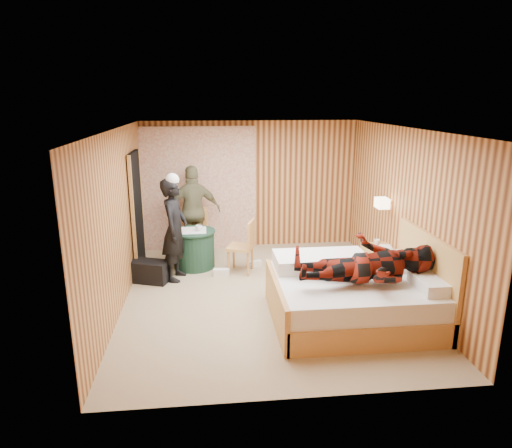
{
  "coord_description": "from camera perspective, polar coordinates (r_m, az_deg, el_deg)",
  "views": [
    {
      "loc": [
        -0.83,
        -6.38,
        2.91
      ],
      "look_at": [
        -0.11,
        0.31,
        1.05
      ],
      "focal_mm": 32.0,
      "sensor_mm": 36.0,
      "label": 1
    }
  ],
  "objects": [
    {
      "name": "ceiling",
      "position": [
        6.44,
        1.33,
        11.81
      ],
      "size": [
        4.2,
        5.0,
        0.01
      ],
      "primitive_type": "cube",
      "color": "white",
      "rests_on": "wall_back"
    },
    {
      "name": "cup_table",
      "position": [
        7.98,
        -7.15,
        -0.51
      ],
      "size": [
        0.13,
        0.13,
        0.1
      ],
      "primitive_type": "imported",
      "rotation": [
        0.0,
        0.0,
        0.02
      ],
      "color": "white",
      "rests_on": "round_table"
    },
    {
      "name": "wall_back",
      "position": [
        9.07,
        -0.74,
        4.9
      ],
      "size": [
        4.2,
        0.02,
        2.5
      ],
      "primitive_type": "cube",
      "color": "tan",
      "rests_on": "floor"
    },
    {
      "name": "bed",
      "position": [
        6.36,
        12.42,
        -8.74
      ],
      "size": [
        2.19,
        1.72,
        1.18
      ],
      "color": "#DFB65B",
      "rests_on": "floor"
    },
    {
      "name": "round_table",
      "position": [
        8.14,
        -7.76,
        -3.06
      ],
      "size": [
        0.77,
        0.77,
        0.68
      ],
      "color": "#1C3D29",
      "rests_on": "floor"
    },
    {
      "name": "curtain",
      "position": [
        8.97,
        -7.09,
        4.35
      ],
      "size": [
        2.2,
        0.08,
        2.4
      ],
      "primitive_type": "cube",
      "color": "beige",
      "rests_on": "floor"
    },
    {
      "name": "woman_standing",
      "position": [
        7.52,
        -10.13,
        -0.71
      ],
      "size": [
        0.53,
        0.69,
        1.69
      ],
      "primitive_type": "imported",
      "rotation": [
        0.0,
        0.0,
        1.35
      ],
      "color": "black",
      "rests_on": "floor"
    },
    {
      "name": "book_lower",
      "position": [
        7.53,
        15.32,
        -2.89
      ],
      "size": [
        0.18,
        0.23,
        0.02
      ],
      "primitive_type": "imported",
      "rotation": [
        0.0,
        0.0,
        -0.05
      ],
      "color": "white",
      "rests_on": "nightstand"
    },
    {
      "name": "wall_lamp",
      "position": [
        7.53,
        15.51,
        2.55
      ],
      "size": [
        0.26,
        0.24,
        0.16
      ],
      "color": "gold",
      "rests_on": "wall_right"
    },
    {
      "name": "book_upper",
      "position": [
        7.53,
        15.33,
        -2.75
      ],
      "size": [
        0.2,
        0.25,
        0.02
      ],
      "primitive_type": "imported",
      "rotation": [
        0.0,
        0.0,
        -0.18
      ],
      "color": "white",
      "rests_on": "nightstand"
    },
    {
      "name": "floor",
      "position": [
        7.06,
        1.21,
        -8.9
      ],
      "size": [
        4.2,
        5.0,
        0.01
      ],
      "primitive_type": "cube",
      "color": "tan",
      "rests_on": "ground"
    },
    {
      "name": "man_on_bed",
      "position": [
        5.92,
        13.79,
        -3.58
      ],
      "size": [
        0.86,
        0.67,
        1.77
      ],
      "primitive_type": "imported",
      "rotation": [
        0.0,
        1.57,
        0.0
      ],
      "color": "maroon",
      "rests_on": "bed"
    },
    {
      "name": "nightstand",
      "position": [
        7.67,
        15.03,
        -4.9
      ],
      "size": [
        0.46,
        0.62,
        0.6
      ],
      "color": "#DFB65B",
      "rests_on": "floor"
    },
    {
      "name": "duffel_bag",
      "position": [
        7.69,
        -13.15,
        -5.79
      ],
      "size": [
        0.7,
        0.53,
        0.35
      ],
      "primitive_type": "cube",
      "rotation": [
        0.0,
        0.0,
        -0.36
      ],
      "color": "black",
      "rests_on": "floor"
    },
    {
      "name": "sneaker_right",
      "position": [
        7.79,
        -4.35,
        -6.04
      ],
      "size": [
        0.27,
        0.12,
        0.12
      ],
      "primitive_type": "cube",
      "rotation": [
        0.0,
        0.0,
        -0.03
      ],
      "color": "white",
      "rests_on": "floor"
    },
    {
      "name": "sneaker_left",
      "position": [
        8.17,
        -0.18,
        -5.01
      ],
      "size": [
        0.26,
        0.17,
        0.11
      ],
      "primitive_type": "cube",
      "rotation": [
        0.0,
        0.0,
        0.3
      ],
      "color": "white",
      "rests_on": "floor"
    },
    {
      "name": "wall_left",
      "position": [
        6.71,
        -16.82,
        0.46
      ],
      "size": [
        0.02,
        5.0,
        2.5
      ],
      "primitive_type": "cube",
      "color": "tan",
      "rests_on": "floor"
    },
    {
      "name": "chair_near",
      "position": [
        7.77,
        -1.37,
        -2.34
      ],
      "size": [
        0.53,
        0.53,
        0.92
      ],
      "rotation": [
        0.0,
        0.0,
        -1.89
      ],
      "color": "#DFB65B",
      "rests_on": "floor"
    },
    {
      "name": "man_at_table",
      "position": [
        8.62,
        -7.78,
        1.57
      ],
      "size": [
        1.06,
        0.57,
        1.72
      ],
      "primitive_type": "imported",
      "rotation": [
        0.0,
        0.0,
        3.29
      ],
      "color": "#6B6947",
      "rests_on": "floor"
    },
    {
      "name": "wall_right",
      "position": [
        7.21,
        18.07,
        1.37
      ],
      "size": [
        0.02,
        5.0,
        2.5
      ],
      "primitive_type": "cube",
      "color": "tan",
      "rests_on": "floor"
    },
    {
      "name": "cup_nightstand",
      "position": [
        7.68,
        14.86,
        -2.22
      ],
      "size": [
        0.13,
        0.13,
        0.09
      ],
      "primitive_type": "imported",
      "rotation": [
        0.0,
        0.0,
        -0.41
      ],
      "color": "white",
      "rests_on": "nightstand"
    },
    {
      "name": "doorway",
      "position": [
        8.09,
        -14.67,
        1.48
      ],
      "size": [
        0.06,
        0.9,
        2.05
      ],
      "primitive_type": "cube",
      "color": "black",
      "rests_on": "floor"
    },
    {
      "name": "chair_far",
      "position": [
        8.68,
        -7.58,
        -0.54
      ],
      "size": [
        0.5,
        0.5,
        0.93
      ],
      "rotation": [
        0.0,
        0.0,
        -0.23
      ],
      "color": "#DFB65B",
      "rests_on": "floor"
    }
  ]
}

